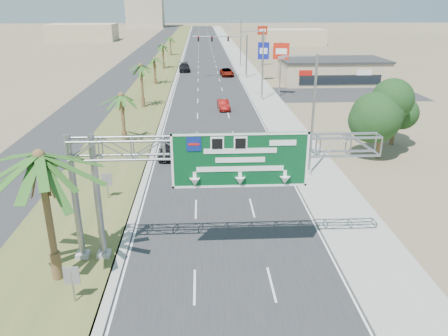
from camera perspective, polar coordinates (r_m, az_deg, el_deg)
name	(u,v)px	position (r m, az deg, el deg)	size (l,w,h in m)	color
road	(206,55)	(122.66, -2.38, 14.48)	(12.00, 300.00, 0.02)	#28282B
sidewalk_right	(237,55)	(123.06, 1.71, 14.53)	(4.00, 300.00, 0.10)	#9E9B93
median_grass	(169,55)	(122.95, -7.20, 14.38)	(7.00, 300.00, 0.12)	#4C5A28
opposing_road	(143,56)	(123.63, -10.53, 14.21)	(8.00, 300.00, 0.02)	#28282B
sign_gantry	(210,157)	(23.14, -1.82, 1.43)	(16.75, 1.24, 7.50)	gray
palm_near	(39,156)	(22.40, -23.03, 1.41)	(5.70, 5.70, 8.35)	brown
palm_row_b	(121,96)	(45.48, -13.29, 9.13)	(3.99, 3.99, 5.95)	brown
palm_row_c	(141,66)	(60.96, -10.83, 12.93)	(3.99, 3.99, 6.75)	brown
palm_row_d	(154,59)	(78.85, -9.10, 13.87)	(3.99, 3.99, 5.45)	brown
palm_row_e	(163,45)	(97.60, -8.02, 15.64)	(3.99, 3.99, 6.15)	brown
palm_row_f	(170,38)	(122.48, -7.05, 16.55)	(3.99, 3.99, 5.75)	brown
streetlight_near	(310,121)	(36.16, 11.19, 5.99)	(3.27, 0.44, 10.00)	gray
streetlight_mid	(261,68)	(65.12, 4.88, 12.85)	(3.27, 0.44, 10.00)	gray
streetlight_far	(240,45)	(100.68, 2.08, 15.76)	(3.27, 0.44, 10.00)	gray
signal_mast	(236,52)	(84.59, 1.56, 14.88)	(10.28, 0.71, 8.00)	gray
store_building	(332,72)	(82.19, 13.93, 12.11)	(18.00, 10.00, 4.00)	tan
oak_near	(384,111)	(42.33, 20.13, 7.04)	(4.50, 4.50, 6.80)	brown
oak_far	(396,108)	(47.25, 21.59, 7.31)	(3.50, 3.50, 5.60)	brown
median_signback_a	(72,278)	(22.62, -19.26, -13.43)	(0.75, 0.08, 2.08)	gray
median_signback_b	(107,181)	(33.08, -15.05, -1.70)	(0.75, 0.08, 2.08)	gray
building_distant_left	(83,32)	(177.63, -17.95, 16.51)	(24.00, 14.00, 6.00)	tan
building_distant_right	(293,37)	(155.52, 9.05, 16.54)	(20.00, 12.00, 5.00)	tan
car_left_lane	(169,150)	(41.35, -7.20, 2.37)	(1.71, 4.25, 1.45)	black
car_mid_lane	(223,105)	(59.69, -0.08, 8.25)	(1.41, 4.04, 1.33)	maroon
car_right_lane	(227,72)	(87.87, 0.37, 12.39)	(2.37, 5.14, 1.43)	gray
car_far	(184,67)	(94.19, -5.20, 12.95)	(2.28, 5.61, 1.63)	black
pole_sign_red_near	(281,54)	(68.16, 7.46, 14.54)	(2.39, 0.92, 8.19)	gray
pole_sign_blue	(263,52)	(81.98, 5.17, 14.83)	(2.01, 0.38, 7.10)	gray
pole_sign_red_far	(262,34)	(101.01, 5.03, 17.05)	(2.22, 0.74, 8.90)	gray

